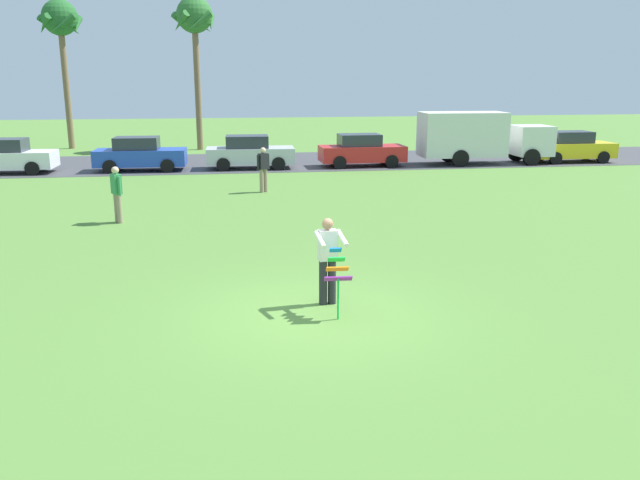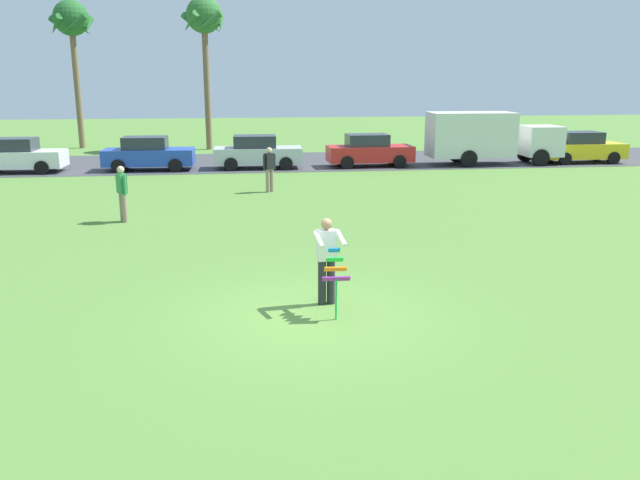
{
  "view_description": "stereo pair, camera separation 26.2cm",
  "coord_description": "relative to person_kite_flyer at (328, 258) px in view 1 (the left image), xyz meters",
  "views": [
    {
      "loc": [
        -1.59,
        -11.36,
        4.37
      ],
      "look_at": [
        0.33,
        1.57,
        1.05
      ],
      "focal_mm": 36.29,
      "sensor_mm": 36.0,
      "label": 1
    },
    {
      "loc": [
        -1.33,
        -11.4,
        4.37
      ],
      "look_at": [
        0.33,
        1.57,
        1.05
      ],
      "focal_mm": 36.29,
      "sensor_mm": 36.0,
      "label": 2
    }
  ],
  "objects": [
    {
      "name": "ground_plane",
      "position": [
        -0.34,
        -0.55,
        -0.95
      ],
      "size": [
        120.0,
        120.0,
        0.0
      ],
      "primitive_type": "plane",
      "color": "#568438"
    },
    {
      "name": "road_strip",
      "position": [
        -0.34,
        22.01,
        -0.95
      ],
      "size": [
        120.0,
        8.0,
        0.01
      ],
      "primitive_type": "cube",
      "color": "#424247",
      "rests_on": "ground"
    },
    {
      "name": "person_kite_flyer",
      "position": [
        0.0,
        0.0,
        0.0
      ],
      "size": [
        0.6,
        0.7,
        1.73
      ],
      "color": "#26262B",
      "rests_on": "ground"
    },
    {
      "name": "kite_held",
      "position": [
        0.07,
        -0.68,
        -0.08
      ],
      "size": [
        0.52,
        0.65,
        1.26
      ],
      "color": "blue",
      "rests_on": "ground"
    },
    {
      "name": "parked_car_white",
      "position": [
        -11.83,
        19.61,
        -0.18
      ],
      "size": [
        4.24,
        1.91,
        1.6
      ],
      "color": "white",
      "rests_on": "ground"
    },
    {
      "name": "parked_car_blue",
      "position": [
        -5.86,
        19.61,
        -0.18
      ],
      "size": [
        4.25,
        1.93,
        1.6
      ],
      "color": "#2347B7",
      "rests_on": "ground"
    },
    {
      "name": "parked_car_silver",
      "position": [
        -0.68,
        19.61,
        -0.18
      ],
      "size": [
        4.24,
        1.92,
        1.6
      ],
      "color": "silver",
      "rests_on": "ground"
    },
    {
      "name": "parked_car_red",
      "position": [
        4.85,
        19.61,
        -0.18
      ],
      "size": [
        4.24,
        1.91,
        1.6
      ],
      "color": "red",
      "rests_on": "ground"
    },
    {
      "name": "parked_truck_white_box",
      "position": [
        10.86,
        19.61,
        0.46
      ],
      "size": [
        6.75,
        2.23,
        2.62
      ],
      "color": "silver",
      "rests_on": "ground"
    },
    {
      "name": "parked_car_yellow",
      "position": [
        16.03,
        19.61,
        -0.18
      ],
      "size": [
        4.21,
        1.86,
        1.6
      ],
      "color": "yellow",
      "rests_on": "ground"
    },
    {
      "name": "palm_tree_left_near",
      "position": [
        -11.27,
        30.31,
        6.41
      ],
      "size": [
        2.58,
        2.71,
        8.8
      ],
      "color": "brown",
      "rests_on": "ground"
    },
    {
      "name": "palm_tree_right_near",
      "position": [
        -3.34,
        28.54,
        6.5
      ],
      "size": [
        2.58,
        2.71,
        8.9
      ],
      "color": "brown",
      "rests_on": "ground"
    },
    {
      "name": "person_walker_near",
      "position": [
        -5.19,
        8.18,
        -0.02
      ],
      "size": [
        0.37,
        0.5,
        1.73
      ],
      "color": "gray",
      "rests_on": "ground"
    },
    {
      "name": "person_walker_far",
      "position": [
        -0.44,
        12.91,
        -0.02
      ],
      "size": [
        0.5,
        0.38,
        1.73
      ],
      "color": "gray",
      "rests_on": "ground"
    }
  ]
}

